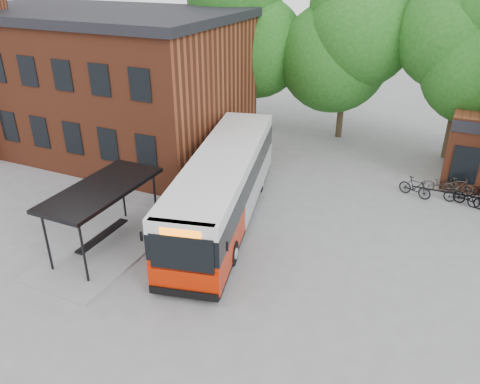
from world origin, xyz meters
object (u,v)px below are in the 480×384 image
at_px(bicycle_2, 441,184).
at_px(bicycle_4, 462,196).
at_px(city_bus, 224,187).
at_px(bicycle_1, 415,187).
at_px(bicycle_5, 470,197).
at_px(bicycle_3, 458,186).
at_px(bus_shelter, 105,218).

relative_size(bicycle_2, bicycle_4, 1.04).
xyz_separation_m(city_bus, bicycle_2, (9.21, 7.28, -1.15)).
height_order(bicycle_1, bicycle_5, bicycle_1).
bearing_deg(bicycle_2, bicycle_5, -144.85).
height_order(bicycle_1, bicycle_4, bicycle_1).
height_order(bicycle_3, bicycle_4, bicycle_3).
height_order(bus_shelter, city_bus, city_bus).
relative_size(bicycle_1, bicycle_3, 1.11).
xyz_separation_m(bicycle_3, bicycle_4, (0.23, -1.12, -0.02)).
distance_m(bicycle_1, bicycle_4, 2.27).
bearing_deg(bus_shelter, bicycle_2, 42.91).
height_order(bicycle_4, bicycle_5, bicycle_5).
xyz_separation_m(city_bus, bicycle_4, (10.27, 6.17, -1.17)).
bearing_deg(bus_shelter, city_bus, 52.65).
relative_size(bus_shelter, bicycle_1, 4.02).
height_order(city_bus, bicycle_4, city_bus).
distance_m(bicycle_2, bicycle_4, 1.54).
distance_m(city_bus, bicycle_2, 11.80).
distance_m(city_bus, bicycle_5, 12.33).
bearing_deg(bus_shelter, bicycle_5, 37.02).
bearing_deg(bicycle_5, bicycle_1, 109.82).
bearing_deg(city_bus, bus_shelter, -140.49).
distance_m(bus_shelter, bicycle_2, 17.19).
height_order(bicycle_2, bicycle_4, bicycle_2).
bearing_deg(city_bus, bicycle_5, 16.88).
relative_size(bus_shelter, bicycle_2, 3.86).
height_order(bus_shelter, bicycle_3, bus_shelter).
xyz_separation_m(bicycle_1, bicycle_2, (1.20, 1.14, -0.05)).
bearing_deg(bicycle_4, bicycle_5, -83.82).
distance_m(city_bus, bicycle_4, 12.04).
bearing_deg(bicycle_2, city_bus, 112.18).
bearing_deg(bicycle_2, bicycle_4, -152.49).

